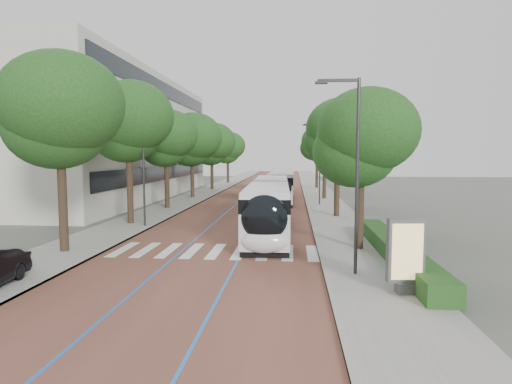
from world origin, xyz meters
TOP-DOWN VIEW (x-y plane):
  - ground at (0.00, 0.00)m, footprint 160.00×160.00m
  - road at (0.00, 40.00)m, footprint 11.00×140.00m
  - sidewalk_left at (-7.50, 40.00)m, footprint 4.00×140.00m
  - sidewalk_right at (7.50, 40.00)m, footprint 4.00×140.00m
  - kerb_left at (-5.60, 40.00)m, footprint 0.20×140.00m
  - kerb_right at (5.60, 40.00)m, footprint 0.20×140.00m
  - zebra_crossing at (0.20, 1.00)m, footprint 10.55×3.60m
  - lane_line_left at (-1.60, 40.00)m, footprint 0.12×126.00m
  - lane_line_right at (1.60, 40.00)m, footprint 0.12×126.00m
  - office_building at (-19.47, 28.00)m, footprint 18.11×40.00m
  - hedge at (9.10, 0.00)m, footprint 1.20×14.00m
  - streetlight_near at (6.62, -3.00)m, footprint 1.82×0.20m
  - streetlight_far at (6.62, 22.00)m, footprint 1.82×0.20m
  - lamp_post_left at (-6.10, 8.00)m, footprint 0.14×0.14m
  - trees_left at (-7.50, 25.34)m, footprint 6.49×60.90m
  - trees_right at (7.70, 21.69)m, footprint 5.69×47.25m
  - lead_bus at (2.61, 8.04)m, footprint 3.02×18.46m
  - bus_queued_0 at (2.96, 24.65)m, footprint 2.63×12.42m
  - bus_queued_1 at (2.51, 37.15)m, footprint 2.95×12.48m
  - ad_panel at (8.19, -5.41)m, footprint 1.32×0.55m

SIDE VIEW (x-z plane):
  - ground at x=0.00m, z-range 0.00..0.00m
  - road at x=0.00m, z-range 0.00..0.02m
  - lane_line_left at x=-1.60m, z-range 0.02..0.03m
  - lane_line_right at x=1.60m, z-range 0.02..0.03m
  - zebra_crossing at x=0.20m, z-range 0.02..0.03m
  - sidewalk_left at x=-7.50m, z-range 0.00..0.12m
  - sidewalk_right at x=7.50m, z-range 0.00..0.12m
  - kerb_left at x=-5.60m, z-range -0.01..0.13m
  - kerb_right at x=5.60m, z-range -0.01..0.13m
  - hedge at x=9.10m, z-range 0.12..0.92m
  - ad_panel at x=8.19m, z-range 0.19..2.87m
  - bus_queued_0 at x=2.96m, z-range 0.02..3.22m
  - bus_queued_1 at x=2.51m, z-range 0.02..3.22m
  - lead_bus at x=2.61m, z-range 0.03..3.23m
  - lamp_post_left at x=-6.10m, z-range 0.12..8.12m
  - streetlight_near at x=6.62m, z-range 0.82..8.82m
  - streetlight_far at x=6.62m, z-range 0.82..8.82m
  - trees_right at x=7.70m, z-range 1.89..10.84m
  - trees_left at x=-7.50m, z-range 1.70..11.37m
  - office_building at x=-19.47m, z-range 0.00..14.00m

